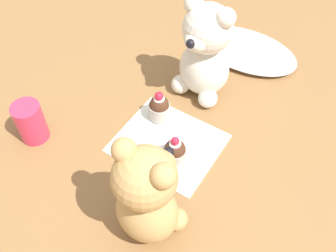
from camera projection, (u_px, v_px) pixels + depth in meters
name	position (u px, v px, depth m)	size (l,w,h in m)	color
ground_plane	(168.00, 144.00, 0.80)	(4.00, 4.00, 0.00)	olive
knitted_placemat	(168.00, 143.00, 0.79)	(0.20, 0.17, 0.01)	silver
tulle_cloth	(245.00, 50.00, 0.96)	(0.26, 0.16, 0.03)	silver
teddy_bear_cream	(205.00, 52.00, 0.81)	(0.12, 0.12, 0.23)	silver
teddy_bear_tan	(147.00, 196.00, 0.60)	(0.11, 0.12, 0.22)	tan
cupcake_near_cream_bear	(159.00, 107.00, 0.81)	(0.04, 0.04, 0.07)	#B2ADA3
saucer_plate	(175.00, 159.00, 0.76)	(0.09, 0.09, 0.01)	silver
cupcake_near_tan_bear	(175.00, 151.00, 0.74)	(0.04, 0.04, 0.06)	#B2ADA3
juice_glass	(31.00, 122.00, 0.78)	(0.06, 0.06, 0.09)	#DB3356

